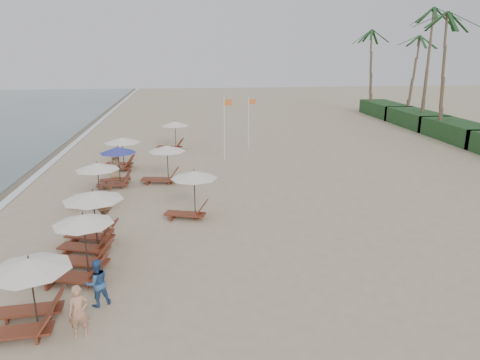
{
  "coord_description": "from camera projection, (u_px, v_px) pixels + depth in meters",
  "views": [
    {
      "loc": [
        -1.6,
        -14.03,
        7.71
      ],
      "look_at": [
        1.0,
        7.62,
        1.3
      ],
      "focal_mm": 33.36,
      "sensor_mm": 36.0,
      "label": 1
    }
  ],
  "objects": [
    {
      "name": "beachgoer_mid_a",
      "position": [
        97.0,
        283.0,
        13.78
      ],
      "size": [
        0.93,
        0.86,
        1.54
      ],
      "primitive_type": "imported",
      "rotation": [
        0.0,
        0.0,
        3.62
      ],
      "color": "#305990",
      "rests_on": "ground"
    },
    {
      "name": "beachgoer_mid_b",
      "position": [
        106.0,
        223.0,
        18.32
      ],
      "size": [
        1.18,
        1.27,
        1.72
      ],
      "primitive_type": "imported",
      "rotation": [
        0.0,
        0.0,
        2.23
      ],
      "color": "#896145",
      "rests_on": "ground"
    },
    {
      "name": "lounger_station_3",
      "position": [
        94.0,
        184.0,
        22.84
      ],
      "size": [
        2.54,
        2.22,
        2.18
      ],
      "color": "brown",
      "rests_on": "ground"
    },
    {
      "name": "lounger_station_4",
      "position": [
        116.0,
        166.0,
        25.87
      ],
      "size": [
        2.43,
        2.11,
        2.33
      ],
      "color": "brown",
      "rests_on": "ground"
    },
    {
      "name": "beachgoer_near",
      "position": [
        79.0,
        312.0,
        12.26
      ],
      "size": [
        0.62,
        0.45,
        1.55
      ],
      "primitive_type": "imported",
      "rotation": [
        0.0,
        0.0,
        0.16
      ],
      "color": "tan",
      "rests_on": "ground"
    },
    {
      "name": "ground",
      "position": [
        238.0,
        277.0,
        15.72
      ],
      "size": [
        160.0,
        160.0,
        0.0
      ],
      "primitive_type": "plane",
      "color": "tan",
      "rests_on": "ground"
    },
    {
      "name": "beachgoer_far_b",
      "position": [
        115.0,
        165.0,
        27.45
      ],
      "size": [
        0.95,
        0.98,
        1.69
      ],
      "primitive_type": "imported",
      "rotation": [
        0.0,
        0.0,
        0.85
      ],
      "color": "tan",
      "rests_on": "ground"
    },
    {
      "name": "lounger_station_2",
      "position": [
        89.0,
        220.0,
        17.7
      ],
      "size": [
        2.73,
        2.48,
        2.38
      ],
      "color": "brown",
      "rests_on": "ground"
    },
    {
      "name": "inland_station_2",
      "position": [
        172.0,
        133.0,
        35.33
      ],
      "size": [
        2.76,
        2.24,
        2.22
      ],
      "color": "brown",
      "rests_on": "ground"
    },
    {
      "name": "foam_line",
      "position": [
        10.0,
        198.0,
        23.96
      ],
      "size": [
        0.5,
        140.0,
        0.02
      ],
      "primitive_type": "cube",
      "color": "white",
      "rests_on": "ground"
    },
    {
      "name": "inland_station_0",
      "position": [
        190.0,
        189.0,
        20.94
      ],
      "size": [
        2.69,
        2.24,
        2.22
      ],
      "color": "brown",
      "rests_on": "ground"
    },
    {
      "name": "flag_pole_near",
      "position": [
        225.0,
        126.0,
        31.52
      ],
      "size": [
        0.6,
        0.08,
        4.54
      ],
      "color": "silver",
      "rests_on": "ground"
    },
    {
      "name": "lounger_station_0",
      "position": [
        25.0,
        293.0,
        12.51
      ],
      "size": [
        2.59,
        2.3,
        2.19
      ],
      "color": "brown",
      "rests_on": "ground"
    },
    {
      "name": "inland_station_1",
      "position": [
        163.0,
        161.0,
        26.46
      ],
      "size": [
        2.82,
        2.24,
        2.22
      ],
      "color": "brown",
      "rests_on": "ground"
    },
    {
      "name": "lounger_station_1",
      "position": [
        77.0,
        250.0,
        15.5
      ],
      "size": [
        2.67,
        2.56,
        2.31
      ],
      "color": "brown",
      "rests_on": "ground"
    },
    {
      "name": "lounger_station_5",
      "position": [
        120.0,
        152.0,
        29.58
      ],
      "size": [
        2.6,
        2.38,
        2.13
      ],
      "color": "brown",
      "rests_on": "ground"
    },
    {
      "name": "flag_pole_far",
      "position": [
        249.0,
        120.0,
        35.6
      ],
      "size": [
        0.6,
        0.08,
        4.12
      ],
      "color": "silver",
      "rests_on": "ground"
    }
  ]
}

